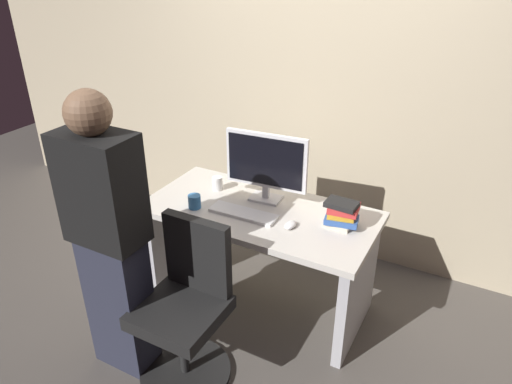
% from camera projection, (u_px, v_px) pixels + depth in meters
% --- Properties ---
extents(ground_plane, '(9.00, 9.00, 0.00)m').
position_uv_depth(ground_plane, '(259.00, 300.00, 3.31)').
color(ground_plane, '#4C4742').
extents(wall_back, '(6.40, 0.10, 3.00)m').
position_uv_depth(wall_back, '(321.00, 57.00, 3.34)').
color(wall_back, tan).
rests_on(wall_back, ground).
extents(desk, '(1.46, 0.71, 0.73)m').
position_uv_depth(desk, '(260.00, 240.00, 3.08)').
color(desk, beige).
rests_on(desk, ground).
extents(office_chair, '(0.52, 0.52, 0.94)m').
position_uv_depth(office_chair, '(187.00, 311.00, 2.59)').
color(office_chair, black).
rests_on(office_chair, ground).
extents(person_at_desk, '(0.40, 0.24, 1.64)m').
position_uv_depth(person_at_desk, '(110.00, 240.00, 2.46)').
color(person_at_desk, '#262838').
rests_on(person_at_desk, ground).
extents(monitor, '(0.54, 0.16, 0.46)m').
position_uv_depth(monitor, '(266.00, 164.00, 2.98)').
color(monitor, silver).
rests_on(monitor, desk).
extents(keyboard, '(0.43, 0.14, 0.02)m').
position_uv_depth(keyboard, '(243.00, 213.00, 2.92)').
color(keyboard, white).
rests_on(keyboard, desk).
extents(mouse, '(0.06, 0.10, 0.03)m').
position_uv_depth(mouse, '(290.00, 225.00, 2.78)').
color(mouse, white).
rests_on(mouse, desk).
extents(cup_near_keyboard, '(0.08, 0.08, 0.09)m').
position_uv_depth(cup_near_keyboard, '(194.00, 202.00, 2.98)').
color(cup_near_keyboard, '#3372B2').
rests_on(cup_near_keyboard, desk).
extents(cup_by_monitor, '(0.07, 0.07, 0.09)m').
position_uv_depth(cup_by_monitor, '(217.00, 183.00, 3.20)').
color(cup_by_monitor, white).
rests_on(cup_by_monitor, desk).
extents(book_stack, '(0.21, 0.19, 0.17)m').
position_uv_depth(book_stack, '(342.00, 214.00, 2.77)').
color(book_stack, beige).
rests_on(book_stack, desk).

